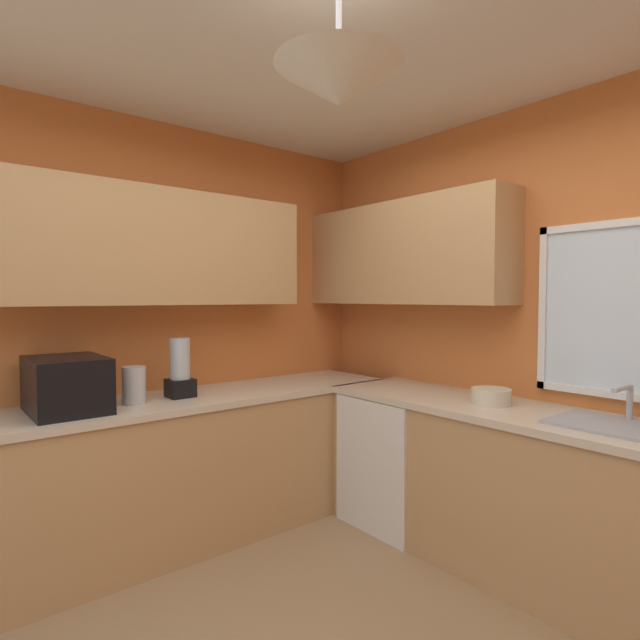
{
  "coord_description": "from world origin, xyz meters",
  "views": [
    {
      "loc": [
        1.29,
        -1.13,
        1.49
      ],
      "look_at": [
        -0.81,
        0.58,
        1.37
      ],
      "focal_mm": 28.16,
      "sensor_mm": 36.0,
      "label": 1
    }
  ],
  "objects_px": {
    "microwave": "(67,385)",
    "bowl": "(491,396)",
    "sink_assembly": "(617,425)",
    "blender_appliance": "(180,370)",
    "dishwasher": "(400,458)",
    "kettle": "(134,385)"
  },
  "relations": [
    {
      "from": "kettle",
      "to": "blender_appliance",
      "type": "bearing_deg",
      "value": 94.01
    },
    {
      "from": "bowl",
      "to": "dishwasher",
      "type": "bearing_deg",
      "value": -177.36
    },
    {
      "from": "kettle",
      "to": "bowl",
      "type": "xyz_separation_m",
      "value": [
        1.29,
        1.56,
        -0.06
      ]
    },
    {
      "from": "blender_appliance",
      "to": "dishwasher",
      "type": "bearing_deg",
      "value": 62.1
    },
    {
      "from": "dishwasher",
      "to": "kettle",
      "type": "xyz_separation_m",
      "value": [
        -0.64,
        -1.53,
        0.57
      ]
    },
    {
      "from": "microwave",
      "to": "bowl",
      "type": "height_order",
      "value": "microwave"
    },
    {
      "from": "microwave",
      "to": "sink_assembly",
      "type": "bearing_deg",
      "value": 44.27
    },
    {
      "from": "microwave",
      "to": "kettle",
      "type": "distance_m",
      "value": 0.35
    },
    {
      "from": "kettle",
      "to": "sink_assembly",
      "type": "distance_m",
      "value": 2.5
    },
    {
      "from": "sink_assembly",
      "to": "blender_appliance",
      "type": "height_order",
      "value": "blender_appliance"
    },
    {
      "from": "microwave",
      "to": "kettle",
      "type": "xyz_separation_m",
      "value": [
        0.02,
        0.34,
        -0.04
      ]
    },
    {
      "from": "microwave",
      "to": "dishwasher",
      "type": "bearing_deg",
      "value": 70.62
    },
    {
      "from": "sink_assembly",
      "to": "bowl",
      "type": "distance_m",
      "value": 0.65
    },
    {
      "from": "microwave",
      "to": "bowl",
      "type": "distance_m",
      "value": 2.32
    },
    {
      "from": "dishwasher",
      "to": "blender_appliance",
      "type": "xyz_separation_m",
      "value": [
        -0.66,
        -1.25,
        0.63
      ]
    },
    {
      "from": "kettle",
      "to": "sink_assembly",
      "type": "bearing_deg",
      "value": 38.92
    },
    {
      "from": "dishwasher",
      "to": "bowl",
      "type": "distance_m",
      "value": 0.83
    },
    {
      "from": "kettle",
      "to": "sink_assembly",
      "type": "height_order",
      "value": "kettle"
    },
    {
      "from": "microwave",
      "to": "blender_appliance",
      "type": "height_order",
      "value": "blender_appliance"
    },
    {
      "from": "sink_assembly",
      "to": "blender_appliance",
      "type": "distance_m",
      "value": 2.35
    },
    {
      "from": "microwave",
      "to": "bowl",
      "type": "bearing_deg",
      "value": 55.48
    },
    {
      "from": "dishwasher",
      "to": "blender_appliance",
      "type": "relative_size",
      "value": 2.35
    }
  ]
}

